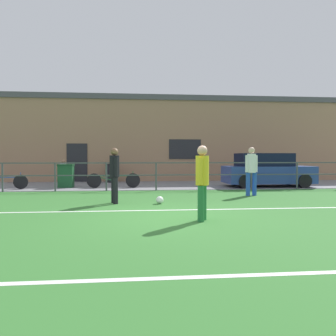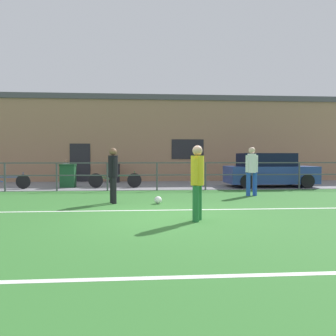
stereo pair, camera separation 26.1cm
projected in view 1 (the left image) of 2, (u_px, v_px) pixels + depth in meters
The scene contains 16 objects.
ground at pixel (172, 218), 7.66m from camera, with size 60.00×44.00×0.04m, color #33702D.
field_line_touchline at pixel (168, 210), 8.59m from camera, with size 36.00×0.11×0.00m, color white.
field_line_hash at pixel (210, 277), 3.82m from camera, with size 36.00×0.11×0.00m, color white.
pavement_strip at pixel (153, 185), 16.11m from camera, with size 48.00×5.00×0.02m, color slate.
perimeter_fence at pixel (156, 172), 13.60m from camera, with size 36.07×0.07×1.15m.
clubhouse_facade at pixel (150, 139), 19.71m from camera, with size 28.00×2.56×4.84m.
player_goalkeeper at pixel (114, 172), 9.81m from camera, with size 0.29×0.43×1.63m.
player_striker at pixel (251, 168), 11.81m from camera, with size 0.47×0.30×1.72m.
player_winger at pixel (202, 178), 7.14m from camera, with size 0.28×0.41×1.61m.
soccer_ball_spare at pixel (160, 200), 9.75m from camera, with size 0.22×0.22×0.22m, color white.
spectator_child at pixel (63, 170), 17.26m from camera, with size 0.32×0.21×1.20m.
parked_car_red at pixel (267, 171), 15.25m from camera, with size 3.91×1.86×1.52m.
bicycle_parked_0 at pixel (0, 182), 13.93m from camera, with size 2.24×0.04×0.71m.
bicycle_parked_1 at pixel (114, 180), 14.63m from camera, with size 2.32×0.04×0.73m.
trash_bin_0 at pixel (66, 176), 14.76m from camera, with size 0.66×0.56×1.03m.
trash_bin_1 at pixel (112, 173), 17.64m from camera, with size 0.57×0.49×0.98m.
Camera 1 is at (-0.84, -7.57, 1.37)m, focal length 35.76 mm.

